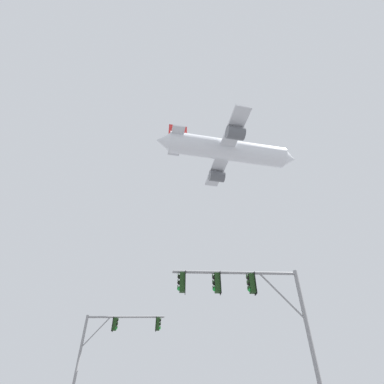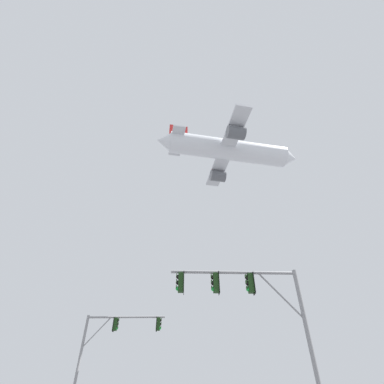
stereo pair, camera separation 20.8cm
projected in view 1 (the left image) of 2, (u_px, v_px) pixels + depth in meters
name	position (u px, v px, depth m)	size (l,w,h in m)	color
signal_pole_near	(251.00, 300.00, 12.95)	(6.22, 0.86, 6.49)	gray
signal_pole_far	(111.00, 337.00, 21.16)	(6.20, 1.21, 6.49)	gray
airplane	(228.00, 150.00, 43.23)	(22.66, 17.51, 6.19)	white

